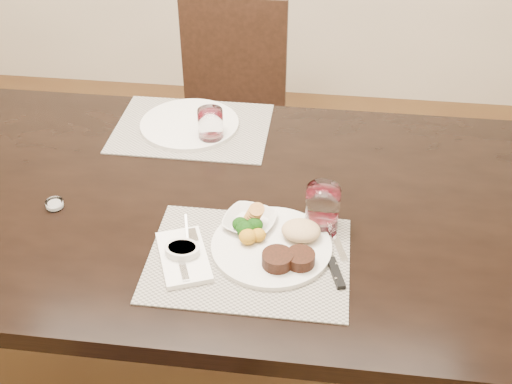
# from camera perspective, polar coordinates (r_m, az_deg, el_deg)

# --- Properties ---
(ground_plane) EXTENTS (4.50, 4.50, 0.00)m
(ground_plane) POSITION_cam_1_polar(r_m,az_deg,el_deg) (2.22, -5.88, -15.83)
(ground_plane) COLOR #422515
(ground_plane) RESTS_ON ground
(dining_table) EXTENTS (2.00, 1.00, 0.75)m
(dining_table) POSITION_cam_1_polar(r_m,az_deg,el_deg) (1.74, -7.24, -2.35)
(dining_table) COLOR black
(dining_table) RESTS_ON ground
(chair_far) EXTENTS (0.42, 0.42, 0.90)m
(chair_far) POSITION_cam_1_polar(r_m,az_deg,el_deg) (2.59, -2.26, 7.87)
(chair_far) COLOR black
(chair_far) RESTS_ON ground
(placemat_near) EXTENTS (0.46, 0.34, 0.00)m
(placemat_near) POSITION_cam_1_polar(r_m,az_deg,el_deg) (1.48, -0.66, -6.00)
(placemat_near) COLOR gray
(placemat_near) RESTS_ON dining_table
(placemat_far) EXTENTS (0.46, 0.34, 0.00)m
(placemat_far) POSITION_cam_1_polar(r_m,az_deg,el_deg) (1.95, -5.69, 5.68)
(placemat_far) COLOR gray
(placemat_far) RESTS_ON dining_table
(dinner_plate) EXTENTS (0.28, 0.28, 0.05)m
(dinner_plate) POSITION_cam_1_polar(r_m,az_deg,el_deg) (1.49, 1.89, -4.68)
(dinner_plate) COLOR silver
(dinner_plate) RESTS_ON placemat_near
(napkin_fork) EXTENTS (0.17, 0.21, 0.02)m
(napkin_fork) POSITION_cam_1_polar(r_m,az_deg,el_deg) (1.48, -6.45, -5.72)
(napkin_fork) COLOR white
(napkin_fork) RESTS_ON placemat_near
(steak_knife) EXTENTS (0.05, 0.22, 0.01)m
(steak_knife) POSITION_cam_1_polar(r_m,az_deg,el_deg) (1.47, 7.15, -6.47)
(steak_knife) COLOR white
(steak_knife) RESTS_ON placemat_near
(cracker_bowl) EXTENTS (0.15, 0.15, 0.06)m
(cracker_bowl) POSITION_cam_1_polar(r_m,az_deg,el_deg) (1.55, -0.56, -2.67)
(cracker_bowl) COLOR silver
(cracker_bowl) RESTS_ON placemat_near
(sauce_ramekin) EXTENTS (0.08, 0.12, 0.06)m
(sauce_ramekin) POSITION_cam_1_polar(r_m,az_deg,el_deg) (1.48, -6.56, -5.26)
(sauce_ramekin) COLOR silver
(sauce_ramekin) RESTS_ON placemat_near
(wine_glass_near) EXTENTS (0.08, 0.08, 0.11)m
(wine_glass_near) POSITION_cam_1_polar(r_m,az_deg,el_deg) (1.54, 5.91, -1.54)
(wine_glass_near) COLOR white
(wine_glass_near) RESTS_ON placemat_near
(far_plate) EXTENTS (0.30, 0.30, 0.01)m
(far_plate) POSITION_cam_1_polar(r_m,az_deg,el_deg) (1.96, -5.92, 6.02)
(far_plate) COLOR silver
(far_plate) RESTS_ON placemat_far
(wine_glass_far) EXTENTS (0.07, 0.07, 0.10)m
(wine_glass_far) POSITION_cam_1_polar(r_m,az_deg,el_deg) (1.86, -4.05, 5.77)
(wine_glass_far) COLOR white
(wine_glass_far) RESTS_ON placemat_far
(salt_cellar) EXTENTS (0.04, 0.04, 0.02)m
(salt_cellar) POSITION_cam_1_polar(r_m,az_deg,el_deg) (1.70, -17.46, -1.07)
(salt_cellar) COLOR white
(salt_cellar) RESTS_ON dining_table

